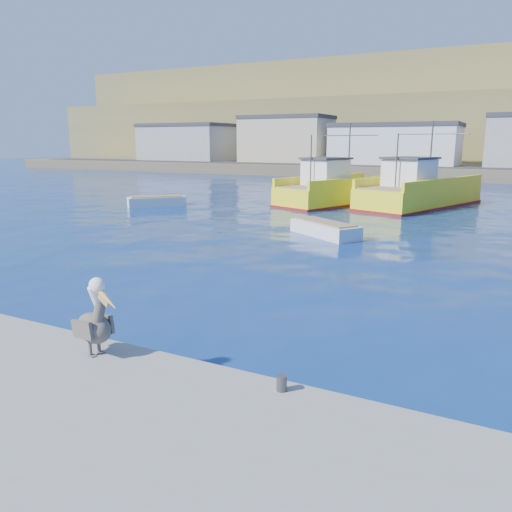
{
  "coord_description": "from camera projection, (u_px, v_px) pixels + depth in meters",
  "views": [
    {
      "loc": [
        6.47,
        -11.2,
        5.05
      ],
      "look_at": [
        -1.35,
        4.01,
        1.11
      ],
      "focal_mm": 35.0,
      "sensor_mm": 36.0,
      "label": 1
    }
  ],
  "objects": [
    {
      "name": "trawler_yellow_a",
      "position": [
        337.0,
        191.0,
        41.18
      ],
      "size": [
        8.04,
        12.61,
        6.6
      ],
      "color": "#FFF21C",
      "rests_on": "ground"
    },
    {
      "name": "pelican",
      "position": [
        95.0,
        322.0,
        10.71
      ],
      "size": [
        1.44,
        0.77,
        1.78
      ],
      "color": "#595451",
      "rests_on": "dock"
    },
    {
      "name": "trawler_yellow_b",
      "position": [
        418.0,
        192.0,
        39.31
      ],
      "size": [
        8.4,
        13.47,
        6.7
      ],
      "color": "#FFF21C",
      "rests_on": "ground"
    },
    {
      "name": "ground",
      "position": [
        233.0,
        329.0,
        13.72
      ],
      "size": [
        260.0,
        260.0,
        0.0
      ],
      "primitive_type": "plane",
      "color": "navy",
      "rests_on": "ground"
    },
    {
      "name": "far_shore",
      "position": [
        487.0,
        122.0,
        106.35
      ],
      "size": [
        200.0,
        81.0,
        24.0
      ],
      "color": "brown",
      "rests_on": "ground"
    },
    {
      "name": "dock_bollards",
      "position": [
        176.0,
        358.0,
        10.36
      ],
      "size": [
        36.2,
        0.2,
        0.3
      ],
      "color": "#4C4C4C",
      "rests_on": "dock"
    },
    {
      "name": "skiff_left",
      "position": [
        157.0,
        202.0,
        39.86
      ],
      "size": [
        4.19,
        4.36,
        0.98
      ],
      "color": "silver",
      "rests_on": "ground"
    },
    {
      "name": "skiff_mid",
      "position": [
        325.0,
        230.0,
        27.24
      ],
      "size": [
        4.59,
        3.77,
        0.97
      ],
      "color": "silver",
      "rests_on": "ground"
    }
  ]
}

